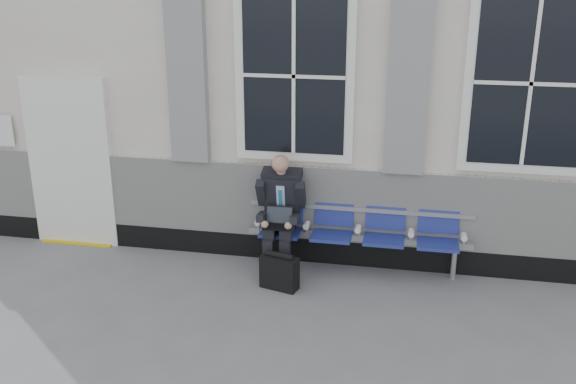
# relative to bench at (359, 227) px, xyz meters

# --- Properties ---
(ground) EXTENTS (70.00, 70.00, 0.00)m
(ground) POSITION_rel_bench_xyz_m (1.36, -1.32, -0.55)
(ground) COLOR slate
(ground) RESTS_ON ground
(station_building) EXTENTS (14.40, 4.40, 4.49)m
(station_building) POSITION_rel_bench_xyz_m (1.35, 2.15, 1.67)
(station_building) COLOR silver
(station_building) RESTS_ON ground
(bench) EXTENTS (2.60, 0.47, 0.91)m
(bench) POSITION_rel_bench_xyz_m (0.00, 0.00, 0.00)
(bench) COLOR #9EA0A3
(bench) RESTS_ON ground
(businessman) EXTENTS (0.56, 0.76, 1.40)m
(businessman) POSITION_rel_bench_xyz_m (-0.90, -0.13, 0.21)
(businessman) COLOR black
(businessman) RESTS_ON ground
(briefcase) EXTENTS (0.45, 0.28, 0.43)m
(briefcase) POSITION_rel_bench_xyz_m (-0.81, -0.63, -0.35)
(briefcase) COLOR black
(briefcase) RESTS_ON ground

